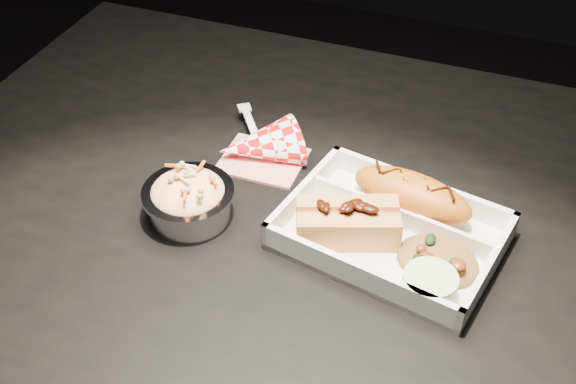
# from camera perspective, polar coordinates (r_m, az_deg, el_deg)

# --- Properties ---
(dining_table) EXTENTS (1.20, 0.80, 0.75)m
(dining_table) POSITION_cam_1_polar(r_m,az_deg,el_deg) (0.98, 4.29, -5.43)
(dining_table) COLOR black
(dining_table) RESTS_ON ground
(food_tray) EXTENTS (0.28, 0.23, 0.04)m
(food_tray) POSITION_cam_1_polar(r_m,az_deg,el_deg) (0.87, 8.11, -3.36)
(food_tray) COLOR silver
(food_tray) RESTS_ON dining_table
(fried_pastry) EXTENTS (0.16, 0.09, 0.05)m
(fried_pastry) POSITION_cam_1_polar(r_m,az_deg,el_deg) (0.90, 9.77, -0.21)
(fried_pastry) COLOR #BB5C12
(fried_pastry) RESTS_ON food_tray
(hotdog) EXTENTS (0.13, 0.10, 0.06)m
(hotdog) POSITION_cam_1_polar(r_m,az_deg,el_deg) (0.85, 4.75, -2.23)
(hotdog) COLOR #DF924C
(hotdog) RESTS_ON food_tray
(fried_rice_mound) EXTENTS (0.11, 0.10, 0.03)m
(fried_rice_mound) POSITION_cam_1_polar(r_m,az_deg,el_deg) (0.84, 11.84, -4.79)
(fried_rice_mound) COLOR olive
(fried_rice_mound) RESTS_ON food_tray
(cupcake_liner) EXTENTS (0.06, 0.06, 0.03)m
(cupcake_liner) POSITION_cam_1_polar(r_m,az_deg,el_deg) (0.81, 11.10, -7.28)
(cupcake_liner) COLOR beige
(cupcake_liner) RESTS_ON food_tray
(foil_coleslaw_cup) EXTENTS (0.11, 0.11, 0.07)m
(foil_coleslaw_cup) POSITION_cam_1_polar(r_m,az_deg,el_deg) (0.89, -7.87, -0.43)
(foil_coleslaw_cup) COLOR silver
(foil_coleslaw_cup) RESTS_ON dining_table
(napkin_fork) EXTENTS (0.15, 0.16, 0.10)m
(napkin_fork) POSITION_cam_1_polar(r_m,az_deg,el_deg) (0.99, -2.33, 3.65)
(napkin_fork) COLOR red
(napkin_fork) RESTS_ON dining_table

